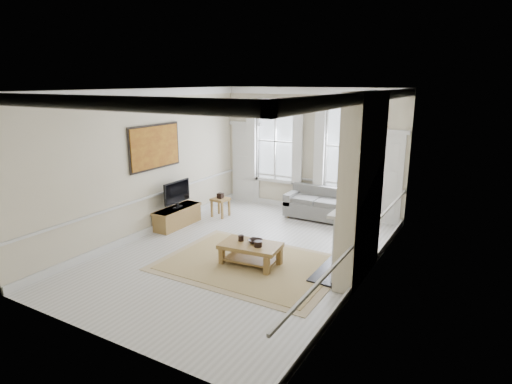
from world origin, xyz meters
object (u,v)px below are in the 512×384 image
Objects in this scene: coffee_table at (250,248)px; tv_stand at (177,217)px; sofa at (319,205)px; side_table at (220,202)px.

tv_stand is (-2.79, 1.10, -0.12)m from coffee_table.
tv_stand is (-2.83, -2.39, -0.11)m from sofa.
sofa is 1.24× the size of tv_stand.
coffee_table is (2.30, -2.30, -0.04)m from side_table.
tv_stand is (-0.49, -1.20, -0.16)m from side_table.
tv_stand reaches higher than coffee_table.
tv_stand is at bearing -112.21° from side_table.
sofa is at bearing 27.04° from side_table.
sofa is 3.71m from tv_stand.
sofa is 2.63m from side_table.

